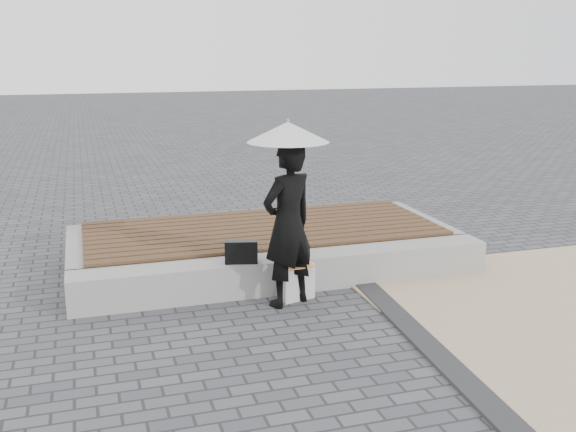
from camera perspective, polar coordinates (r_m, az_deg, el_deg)
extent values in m
plane|color=#4D4D52|center=(6.52, 4.43, -10.76)|extent=(80.00, 80.00, 0.00)
cube|color=#2D2E30|center=(6.41, 12.49, -11.34)|extent=(0.61, 5.20, 0.04)
cube|color=#9D9D98|center=(7.85, 0.13, -4.78)|extent=(5.00, 0.45, 0.40)
cube|color=#9B9B97|center=(8.95, -2.18, -2.41)|extent=(5.00, 2.00, 0.40)
imported|color=black|center=(7.16, 0.00, -0.72)|extent=(0.78, 0.67, 1.81)
cylinder|color=#B4B4B9|center=(7.06, 0.00, 2.85)|extent=(0.02, 0.02, 0.86)
cone|color=silver|center=(6.98, 0.00, 7.19)|extent=(0.86, 0.86, 0.21)
sphere|color=#B4B4B9|center=(6.96, 0.00, 8.18)|extent=(0.03, 0.03, 0.03)
cube|color=black|center=(7.50, -4.01, -3.07)|extent=(0.39, 0.22, 0.26)
cube|color=silver|center=(7.50, 0.73, -5.64)|extent=(0.42, 0.26, 0.41)
cube|color=#EB543A|center=(7.39, 0.86, -4.22)|extent=(0.35, 0.26, 0.01)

